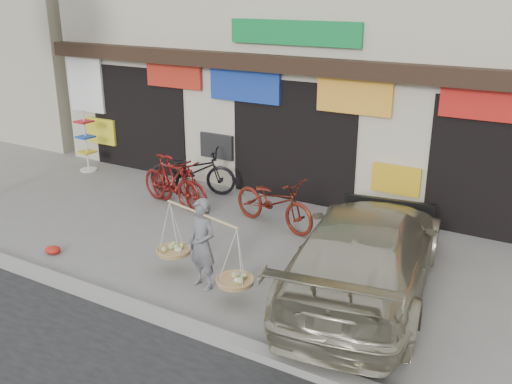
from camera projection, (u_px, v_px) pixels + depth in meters
The scene contains 12 objects.
ground at pixel (203, 257), 10.25m from camera, with size 70.00×70.00×0.00m, color gray.
kerb at pixel (125, 305), 8.61m from camera, with size 70.00×0.25×0.12m, color gray.
shophouse_block at pixel (348, 36), 14.29m from camera, with size 14.00×6.32×7.00m.
neighbor_west at pixel (16, 32), 21.37m from camera, with size 12.00×7.00×6.00m, color #B3AC94.
street_vendor at pixel (202, 248), 9.02m from camera, with size 2.01×0.92×1.51m.
bike_0 at pixel (193, 171), 13.31m from camera, with size 0.72×2.05×1.08m, color black.
bike_1 at pixel (171, 181), 12.54m from camera, with size 0.53×1.86×1.12m, color maroon.
bike_2 at pixel (274, 202), 11.43m from camera, with size 0.70×2.01×1.06m, color #5F1A10.
bike_3 at pixel (178, 183), 12.45m from camera, with size 0.53×1.86×1.12m, color maroon.
suv at pixel (366, 252), 8.83m from camera, with size 2.79×5.20×1.43m.
display_rack at pixel (86, 147), 14.92m from camera, with size 0.45×0.45×1.63m.
red_bag at pixel (53, 250), 10.38m from camera, with size 0.31×0.25×0.14m, color red.
Camera 1 is at (5.53, -7.48, 4.56)m, focal length 40.00 mm.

